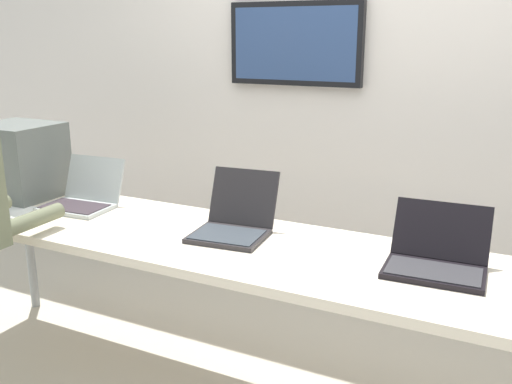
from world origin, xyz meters
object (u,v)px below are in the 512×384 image
Objects in this scene: workbench at (267,258)px; laptop_station_2 at (437,256)px; equipment_box at (19,160)px; laptop_station_1 at (234,221)px; laptop_station_0 at (83,196)px.

laptop_station_2 is (0.66, 0.08, 0.10)m from workbench.
laptop_station_2 is (2.20, -0.03, -0.14)m from equipment_box.
laptop_station_1 is at bearing -1.02° from equipment_box.
laptop_station_0 reaches higher than workbench.
equipment_box is at bearing 179.12° from laptop_station_2.
laptop_station_2 is at bearing -0.88° from equipment_box.
workbench is 0.67m from laptop_station_2.
equipment_box is at bearing 178.54° from laptop_station_0.
laptop_station_0 reaches higher than laptop_station_2.
laptop_station_1 is at bearing -0.80° from laptop_station_0.
equipment_box is at bearing 175.76° from workbench.
equipment_box is 1.10× the size of laptop_station_2.
laptop_station_1 is 0.87m from laptop_station_2.
laptop_station_0 is at bearing -1.46° from equipment_box.
equipment_box is 1.34m from laptop_station_1.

